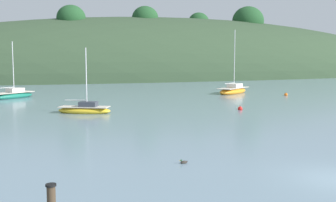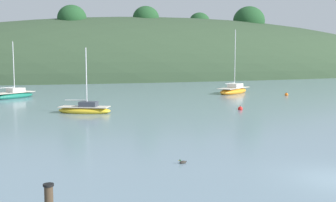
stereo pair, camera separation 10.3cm
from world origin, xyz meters
name	(u,v)px [view 1 (the left image)]	position (x,y,z in m)	size (l,w,h in m)	color
far_shoreline_hill	(177,77)	(25.02, 79.96, 0.08)	(150.00, 36.00, 31.89)	#2D422B
sailboat_white_near	(85,110)	(-6.47, 23.74, 0.31)	(4.95, 3.65, 5.92)	gold
sailboat_cream_ketch	(233,90)	(15.76, 36.52, 0.39)	(6.59, 5.43, 8.83)	orange
sailboat_blue_center	(13,95)	(-12.44, 40.24, 0.36)	(5.76, 5.14, 7.00)	#196B56
mooring_buoy_outer	(286,95)	(20.51, 31.25, 0.12)	(0.44, 0.44, 0.54)	orange
mooring_buoy_inner	(240,109)	(7.48, 20.68, 0.12)	(0.44, 0.44, 0.54)	red
duck_trailing	(184,162)	(-5.01, 4.70, 0.05)	(0.43, 0.22, 0.24)	#2D2823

